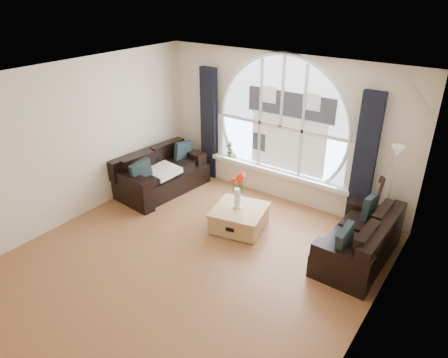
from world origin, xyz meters
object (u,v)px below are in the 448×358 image
sofa_left (162,172)px  floor_lamp (389,194)px  potted_plant (229,149)px  sofa_right (359,237)px  vase_flowers (238,187)px  coffee_chest (239,217)px  guitar (378,203)px

sofa_left → floor_lamp: bearing=17.9°
floor_lamp → potted_plant: (-3.23, 0.26, -0.09)m
sofa_right → floor_lamp: size_ratio=1.03×
vase_flowers → potted_plant: size_ratio=2.22×
coffee_chest → guitar: guitar is taller
sofa_right → floor_lamp: (0.14, 0.84, 0.40)m
sofa_left → sofa_right: size_ratio=1.08×
sofa_left → vase_flowers: (1.96, -0.27, 0.36)m
coffee_chest → floor_lamp: (2.05, 1.14, 0.59)m
potted_plant → coffee_chest: bearing=-49.9°
guitar → potted_plant: bearing=-167.1°
potted_plant → sofa_left: bearing=-127.2°
floor_lamp → guitar: size_ratio=1.51×
sofa_left → coffee_chest: size_ratio=2.11×
sofa_right → potted_plant: bearing=162.0°
sofa_left → floor_lamp: size_ratio=1.12×
sofa_right → vase_flowers: bearing=-170.3°
sofa_left → potted_plant: (0.84, 1.11, 0.31)m
vase_flowers → coffee_chest: bearing=-16.3°
floor_lamp → guitar: bearing=144.9°
coffee_chest → potted_plant: potted_plant is taller
sofa_right → guitar: size_ratio=1.56×
coffee_chest → guitar: size_ratio=0.80×
vase_flowers → guitar: 2.32m
floor_lamp → potted_plant: size_ratio=5.08×
guitar → potted_plant: 3.08m
sofa_left → floor_lamp: (4.07, 0.85, 0.40)m
vase_flowers → floor_lamp: floor_lamp is taller
coffee_chest → vase_flowers: (-0.06, 0.02, 0.56)m
floor_lamp → guitar: 0.33m
sofa_right → sofa_left: bearing=-178.3°
vase_flowers → floor_lamp: 2.39m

